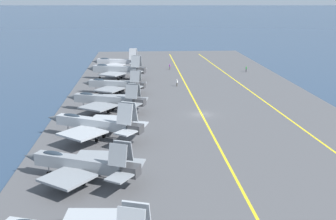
% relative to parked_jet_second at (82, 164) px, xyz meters
% --- Properties ---
extents(ground_plane, '(2000.00, 2000.00, 0.00)m').
position_rel_parked_jet_second_xyz_m(ground_plane, '(28.68, -18.86, -2.66)').
color(ground_plane, navy).
extents(carrier_deck, '(189.13, 55.85, 0.40)m').
position_rel_parked_jet_second_xyz_m(carrier_deck, '(28.68, -18.86, -2.46)').
color(carrier_deck, '#4C4C4F').
rests_on(carrier_deck, ground).
extents(deck_stripe_foul_line, '(170.05, 8.39, 0.01)m').
position_rel_parked_jet_second_xyz_m(deck_stripe_foul_line, '(28.68, -34.22, -2.25)').
color(deck_stripe_foul_line, yellow).
rests_on(deck_stripe_foul_line, carrier_deck).
extents(deck_stripe_centerline, '(170.22, 0.36, 0.01)m').
position_rel_parked_jet_second_xyz_m(deck_stripe_centerline, '(28.68, -18.86, -2.25)').
color(deck_stripe_centerline, yellow).
rests_on(deck_stripe_centerline, carrier_deck).
extents(parked_jet_second, '(12.14, 15.74, 5.63)m').
position_rel_parked_jet_second_xyz_m(parked_jet_second, '(0.00, 0.00, 0.00)').
color(parked_jet_second, gray).
rests_on(parked_jet_second, carrier_deck).
extents(parked_jet_third, '(13.57, 16.79, 6.53)m').
position_rel_parked_jet_second_xyz_m(parked_jet_third, '(15.49, -0.16, 0.34)').
color(parked_jet_third, '#9EA3A8').
rests_on(parked_jet_third, carrier_deck).
extents(parked_jet_fourth, '(13.49, 16.67, 5.80)m').
position_rel_parked_jet_second_xyz_m(parked_jet_fourth, '(31.95, -0.66, 0.11)').
color(parked_jet_fourth, gray).
rests_on(parked_jet_fourth, carrier_deck).
extents(parked_jet_fifth, '(13.08, 15.31, 5.64)m').
position_rel_parked_jet_second_xyz_m(parked_jet_fifth, '(47.47, -1.41, -0.04)').
color(parked_jet_fifth, gray).
rests_on(parked_jet_fifth, carrier_deck).
extents(parked_jet_sixth, '(13.40, 16.55, 6.66)m').
position_rel_parked_jet_second_xyz_m(parked_jet_sixth, '(64.56, -0.98, 0.47)').
color(parked_jet_sixth, gray).
rests_on(parked_jet_sixth, carrier_deck).
extents(parked_jet_seventh, '(13.21, 15.39, 6.63)m').
position_rel_parked_jet_second_xyz_m(parked_jet_seventh, '(79.54, -0.44, 0.27)').
color(parked_jet_seventh, '#A8AAAF').
rests_on(parked_jet_seventh, carrier_deck).
extents(crew_green_vest, '(0.35, 0.43, 1.72)m').
position_rel_parked_jet_second_xyz_m(crew_green_vest, '(73.71, -38.75, -1.31)').
color(crew_green_vest, '#232328').
rests_on(crew_green_vest, carrier_deck).
extents(crew_white_vest, '(0.46, 0.44, 1.81)m').
position_rel_parked_jet_second_xyz_m(crew_white_vest, '(54.60, -16.41, -1.26)').
color(crew_white_vest, '#383328').
rests_on(crew_white_vest, carrier_deck).
extents(crew_purple_vest, '(0.46, 0.40, 1.81)m').
position_rel_parked_jet_second_xyz_m(crew_purple_vest, '(79.29, -16.42, -1.26)').
color(crew_purple_vest, '#4C473D').
rests_on(crew_purple_vest, carrier_deck).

